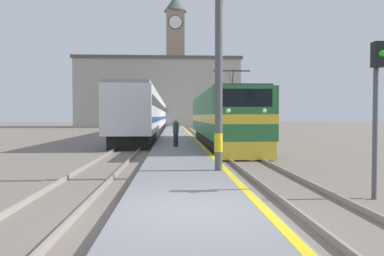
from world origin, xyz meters
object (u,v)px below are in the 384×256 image
at_px(person_on_platform, 176,132).
at_px(signal_post, 377,94).
at_px(catenary_mast, 221,51).
at_px(clock_tower, 175,57).
at_px(locomotive_train, 222,119).
at_px(passenger_train, 151,115).

height_order(person_on_platform, signal_post, signal_post).
bearing_deg(person_on_platform, catenary_mast, -81.82).
relative_size(person_on_platform, clock_tower, 0.06).
relative_size(locomotive_train, catenary_mast, 2.14).
relative_size(passenger_train, person_on_platform, 30.05).
distance_m(catenary_mast, signal_post, 4.90).
bearing_deg(signal_post, passenger_train, 101.69).
relative_size(passenger_train, clock_tower, 1.84).
bearing_deg(person_on_platform, locomotive_train, 44.78).
bearing_deg(passenger_train, person_on_platform, -83.26).
distance_m(locomotive_train, signal_post, 15.80).
bearing_deg(person_on_platform, passenger_train, 96.74).
bearing_deg(catenary_mast, signal_post, -43.63).
height_order(catenary_mast, signal_post, catenary_mast).
bearing_deg(signal_post, catenary_mast, 136.37).
bearing_deg(clock_tower, person_on_platform, -90.46).
distance_m(passenger_train, signal_post, 37.17).
relative_size(passenger_train, catenary_mast, 6.26).
xyz_separation_m(locomotive_train, person_on_platform, (-3.05, -3.02, -0.70)).
bearing_deg(locomotive_train, catenary_mast, -97.70).
bearing_deg(catenary_mast, clock_tower, 90.83).
bearing_deg(locomotive_train, passenger_train, 105.79).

